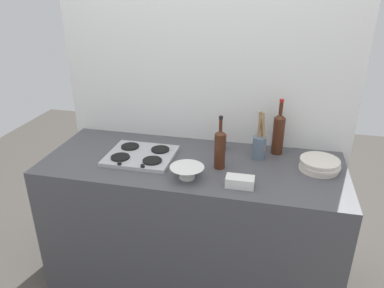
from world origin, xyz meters
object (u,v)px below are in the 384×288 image
at_px(wine_bottle_mid_left, 220,148).
at_px(butter_dish, 240,182).
at_px(wine_bottle_leftmost, 278,133).
at_px(mixing_bowl, 187,172).
at_px(utensil_crock, 259,145).
at_px(plate_stack, 320,165).
at_px(condiment_jar_front, 222,142).
at_px(stovetop_hob, 141,155).

distance_m(wine_bottle_mid_left, butter_dish, 0.25).
xyz_separation_m(wine_bottle_leftmost, mixing_bowl, (-0.47, -0.44, -0.10)).
xyz_separation_m(wine_bottle_leftmost, utensil_crock, (-0.11, -0.09, -0.05)).
bearing_deg(mixing_bowl, plate_stack, 20.20).
bearing_deg(butter_dish, condiment_jar_front, 110.32).
height_order(plate_stack, condiment_jar_front, condiment_jar_front).
height_order(stovetop_hob, plate_stack, plate_stack).
height_order(wine_bottle_mid_left, condiment_jar_front, wine_bottle_mid_left).
bearing_deg(mixing_bowl, stovetop_hob, 151.55).
bearing_deg(condiment_jar_front, wine_bottle_leftmost, 3.90).
bearing_deg(plate_stack, mixing_bowl, -159.80).
relative_size(stovetop_hob, utensil_crock, 1.37).
xyz_separation_m(plate_stack, wine_bottle_leftmost, (-0.24, 0.17, 0.10)).
xyz_separation_m(plate_stack, utensil_crock, (-0.35, 0.08, 0.05)).
height_order(stovetop_hob, utensil_crock, utensil_crock).
height_order(utensil_crock, condiment_jar_front, utensil_crock).
bearing_deg(condiment_jar_front, wine_bottle_mid_left, -84.83).
relative_size(mixing_bowl, condiment_jar_front, 1.85).
relative_size(plate_stack, wine_bottle_mid_left, 0.72).
distance_m(plate_stack, condiment_jar_front, 0.61).
bearing_deg(utensil_crock, stovetop_hob, -167.02).
height_order(mixing_bowl, condiment_jar_front, condiment_jar_front).
bearing_deg(utensil_crock, butter_dish, -101.45).
height_order(stovetop_hob, butter_dish, butter_dish).
bearing_deg(wine_bottle_leftmost, utensil_crock, -138.77).
bearing_deg(butter_dish, stovetop_hob, 161.91).
distance_m(stovetop_hob, utensil_crock, 0.73).
relative_size(wine_bottle_leftmost, butter_dish, 2.35).
relative_size(stovetop_hob, wine_bottle_leftmost, 1.14).
bearing_deg(wine_bottle_mid_left, utensil_crock, 40.56).
bearing_deg(utensil_crock, wine_bottle_leftmost, 41.23).
height_order(plate_stack, mixing_bowl, mixing_bowl).
relative_size(stovetop_hob, mixing_bowl, 2.12).
height_order(wine_bottle_mid_left, butter_dish, wine_bottle_mid_left).
height_order(plate_stack, butter_dish, plate_stack).
bearing_deg(plate_stack, utensil_crock, 167.04).
xyz_separation_m(stovetop_hob, utensil_crock, (0.70, 0.16, 0.07)).
distance_m(stovetop_hob, condiment_jar_front, 0.52).
distance_m(mixing_bowl, utensil_crock, 0.51).
bearing_deg(condiment_jar_front, stovetop_hob, -153.60).
bearing_deg(wine_bottle_leftmost, condiment_jar_front, -176.10).
relative_size(stovetop_hob, wine_bottle_mid_left, 1.27).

